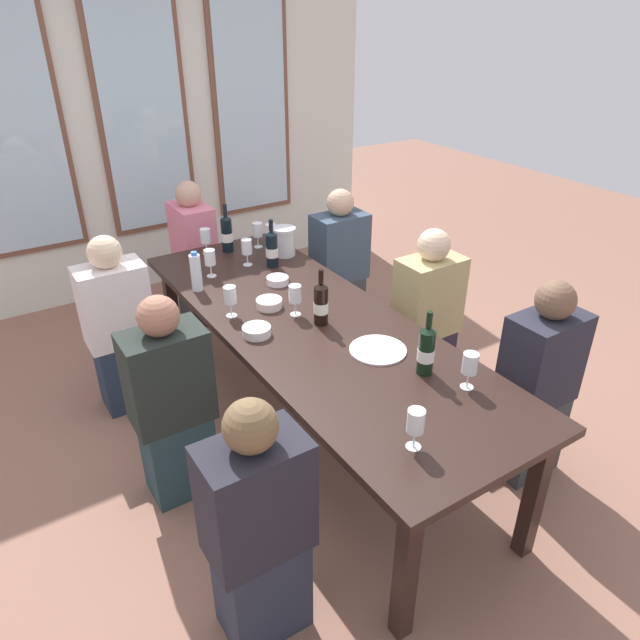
% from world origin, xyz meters
% --- Properties ---
extents(ground_plane, '(12.00, 12.00, 0.00)m').
position_xyz_m(ground_plane, '(0.00, 0.00, 0.00)').
color(ground_plane, '#8E604E').
extents(back_wall_with_windows, '(4.12, 0.10, 2.90)m').
position_xyz_m(back_wall_with_windows, '(0.00, 2.53, 1.45)').
color(back_wall_with_windows, silver).
rests_on(back_wall_with_windows, ground).
extents(dining_table, '(0.92, 2.65, 0.74)m').
position_xyz_m(dining_table, '(0.00, 0.00, 0.67)').
color(dining_table, black).
rests_on(dining_table, ground).
extents(white_plate_0, '(0.28, 0.28, 0.01)m').
position_xyz_m(white_plate_0, '(0.12, -0.41, 0.74)').
color(white_plate_0, white).
rests_on(white_plate_0, dining_table).
extents(metal_pitcher, '(0.16, 0.16, 0.19)m').
position_xyz_m(metal_pitcher, '(0.34, 0.89, 0.84)').
color(metal_pitcher, silver).
rests_on(metal_pitcher, dining_table).
extents(wine_bottle_0, '(0.08, 0.08, 0.33)m').
position_xyz_m(wine_bottle_0, '(0.05, 1.16, 0.87)').
color(wine_bottle_0, black).
rests_on(wine_bottle_0, dining_table).
extents(wine_bottle_1, '(0.08, 0.08, 0.31)m').
position_xyz_m(wine_bottle_1, '(0.03, -0.03, 0.86)').
color(wine_bottle_1, black).
rests_on(wine_bottle_1, dining_table).
extents(wine_bottle_2, '(0.08, 0.08, 0.31)m').
position_xyz_m(wine_bottle_2, '(0.18, -0.67, 0.86)').
color(wine_bottle_2, black).
rests_on(wine_bottle_2, dining_table).
extents(wine_bottle_3, '(0.08, 0.08, 0.31)m').
position_xyz_m(wine_bottle_3, '(0.18, 0.77, 0.86)').
color(wine_bottle_3, black).
rests_on(wine_bottle_3, dining_table).
extents(tasting_bowl_0, '(0.15, 0.15, 0.05)m').
position_xyz_m(tasting_bowl_0, '(-0.11, 0.28, 0.76)').
color(tasting_bowl_0, white).
rests_on(tasting_bowl_0, dining_table).
extents(tasting_bowl_1, '(0.13, 0.13, 0.04)m').
position_xyz_m(tasting_bowl_1, '(0.08, 0.52, 0.76)').
color(tasting_bowl_1, white).
rests_on(tasting_bowl_1, dining_table).
extents(tasting_bowl_2, '(0.15, 0.15, 0.05)m').
position_xyz_m(tasting_bowl_2, '(-0.31, 0.04, 0.76)').
color(tasting_bowl_2, white).
rests_on(tasting_bowl_2, dining_table).
extents(water_bottle, '(0.06, 0.06, 0.24)m').
position_xyz_m(water_bottle, '(-0.36, 0.70, 0.85)').
color(water_bottle, white).
rests_on(water_bottle, dining_table).
extents(wine_glass_0, '(0.07, 0.07, 0.17)m').
position_xyz_m(wine_glass_0, '(0.26, 1.11, 0.86)').
color(wine_glass_0, white).
rests_on(wine_glass_0, dining_table).
extents(wine_glass_1, '(0.07, 0.07, 0.17)m').
position_xyz_m(wine_glass_1, '(0.06, 0.87, 0.86)').
color(wine_glass_1, white).
rests_on(wine_glass_1, dining_table).
extents(wine_glass_2, '(0.07, 0.07, 0.17)m').
position_xyz_m(wine_glass_2, '(-0.20, -1.04, 0.86)').
color(wine_glass_2, white).
rests_on(wine_glass_2, dining_table).
extents(wine_glass_3, '(0.07, 0.07, 0.17)m').
position_xyz_m(wine_glass_3, '(-0.33, 0.30, 0.86)').
color(wine_glass_3, white).
rests_on(wine_glass_3, dining_table).
extents(wine_glass_4, '(0.07, 0.07, 0.17)m').
position_xyz_m(wine_glass_4, '(-0.21, 0.84, 0.86)').
color(wine_glass_4, white).
rests_on(wine_glass_4, dining_table).
extents(wine_glass_5, '(0.07, 0.07, 0.17)m').
position_xyz_m(wine_glass_5, '(-0.03, 0.13, 0.86)').
color(wine_glass_5, white).
rests_on(wine_glass_5, dining_table).
extents(wine_glass_6, '(0.07, 0.07, 0.17)m').
position_xyz_m(wine_glass_6, '(0.26, -0.86, 0.86)').
color(wine_glass_6, white).
rests_on(wine_glass_6, dining_table).
extents(wine_glass_7, '(0.07, 0.07, 0.17)m').
position_xyz_m(wine_glass_7, '(-0.09, 1.20, 0.86)').
color(wine_glass_7, white).
rests_on(wine_glass_7, dining_table).
extents(wine_glass_8, '(0.07, 0.07, 0.17)m').
position_xyz_m(wine_glass_8, '(0.32, 1.04, 0.86)').
color(wine_glass_8, white).
rests_on(wine_glass_8, dining_table).
extents(seated_person_0, '(0.38, 0.24, 1.11)m').
position_xyz_m(seated_person_0, '(-0.80, 0.88, 0.53)').
color(seated_person_0, '#212E42').
rests_on(seated_person_0, ground).
extents(seated_person_1, '(0.38, 0.24, 1.11)m').
position_xyz_m(seated_person_1, '(0.80, 0.91, 0.53)').
color(seated_person_1, '#373A40').
rests_on(seated_person_1, ground).
extents(seated_person_2, '(0.38, 0.24, 1.11)m').
position_xyz_m(seated_person_2, '(-0.80, -0.00, 0.53)').
color(seated_person_2, '#223A3F').
rests_on(seated_person_2, ground).
extents(seated_person_3, '(0.38, 0.24, 1.11)m').
position_xyz_m(seated_person_3, '(0.80, -0.03, 0.53)').
color(seated_person_3, '#282133').
rests_on(seated_person_3, ground).
extents(seated_person_4, '(0.38, 0.24, 1.11)m').
position_xyz_m(seated_person_4, '(-0.80, -0.90, 0.53)').
color(seated_person_4, '#262B3B').
rests_on(seated_person_4, ground).
extents(seated_person_5, '(0.38, 0.24, 1.11)m').
position_xyz_m(seated_person_5, '(0.80, -0.85, 0.53)').
color(seated_person_5, '#2F3437').
rests_on(seated_person_5, ground).
extents(seated_person_6, '(0.24, 0.38, 1.11)m').
position_xyz_m(seated_person_6, '(0.00, 1.68, 0.53)').
color(seated_person_6, '#2B3033').
rests_on(seated_person_6, ground).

